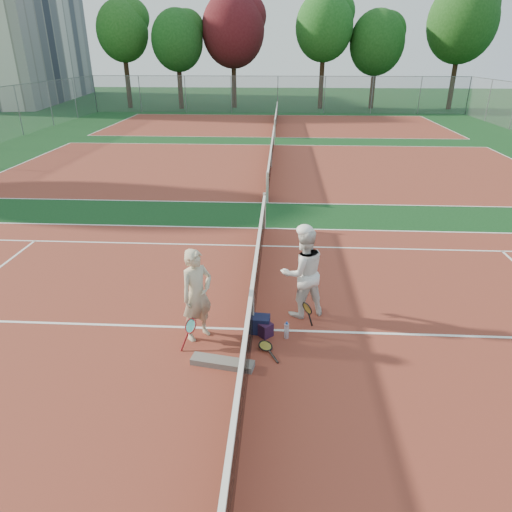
{
  "coord_description": "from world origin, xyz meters",
  "views": [
    {
      "loc": [
        0.48,
        -7.36,
        4.85
      ],
      "look_at": [
        0.0,
        1.1,
        1.05
      ],
      "focal_mm": 32.0,
      "sensor_mm": 36.0,
      "label": 1
    }
  ],
  "objects_px": {
    "player_a": "(197,295)",
    "sports_bag_purple": "(264,328)",
    "racket_red": "(191,333)",
    "sports_bag_navy": "(259,324)",
    "water_bottle": "(287,331)",
    "racket_spare": "(265,347)",
    "player_b": "(303,272)",
    "apartment_block": "(10,24)",
    "racket_black_held": "(307,316)",
    "net_main": "(253,306)"
  },
  "relations": [
    {
      "from": "player_b",
      "to": "racket_black_held",
      "type": "height_order",
      "value": "player_b"
    },
    {
      "from": "racket_black_held",
      "to": "water_bottle",
      "type": "distance_m",
      "value": 0.53
    },
    {
      "from": "player_a",
      "to": "apartment_block",
      "type": "bearing_deg",
      "value": 75.07
    },
    {
      "from": "racket_black_held",
      "to": "sports_bag_purple",
      "type": "distance_m",
      "value": 0.86
    },
    {
      "from": "player_b",
      "to": "sports_bag_purple",
      "type": "height_order",
      "value": "player_b"
    },
    {
      "from": "sports_bag_purple",
      "to": "player_a",
      "type": "bearing_deg",
      "value": -174.38
    },
    {
      "from": "apartment_block",
      "to": "player_b",
      "type": "xyz_separation_m",
      "value": [
        28.94,
        -43.35,
        -6.58
      ]
    },
    {
      "from": "racket_black_held",
      "to": "player_a",
      "type": "bearing_deg",
      "value": -30.57
    },
    {
      "from": "racket_red",
      "to": "sports_bag_navy",
      "type": "xyz_separation_m",
      "value": [
        1.19,
        0.5,
        -0.09
      ]
    },
    {
      "from": "sports_bag_navy",
      "to": "water_bottle",
      "type": "height_order",
      "value": "sports_bag_navy"
    },
    {
      "from": "net_main",
      "to": "apartment_block",
      "type": "height_order",
      "value": "apartment_block"
    },
    {
      "from": "player_b",
      "to": "racket_black_held",
      "type": "bearing_deg",
      "value": 77.03
    },
    {
      "from": "apartment_block",
      "to": "sports_bag_purple",
      "type": "distance_m",
      "value": 52.91
    },
    {
      "from": "player_a",
      "to": "water_bottle",
      "type": "xyz_separation_m",
      "value": [
        1.62,
        0.03,
        -0.73
      ]
    },
    {
      "from": "apartment_block",
      "to": "player_b",
      "type": "distance_m",
      "value": 52.54
    },
    {
      "from": "player_a",
      "to": "sports_bag_purple",
      "type": "bearing_deg",
      "value": -40.7
    },
    {
      "from": "water_bottle",
      "to": "racket_red",
      "type": "bearing_deg",
      "value": -169.69
    },
    {
      "from": "apartment_block",
      "to": "racket_spare",
      "type": "relative_size",
      "value": 36.69
    },
    {
      "from": "sports_bag_navy",
      "to": "apartment_block",
      "type": "bearing_deg",
      "value": 122.54
    },
    {
      "from": "net_main",
      "to": "sports_bag_purple",
      "type": "height_order",
      "value": "net_main"
    },
    {
      "from": "net_main",
      "to": "player_a",
      "type": "xyz_separation_m",
      "value": [
        -0.98,
        -0.27,
        0.37
      ]
    },
    {
      "from": "sports_bag_purple",
      "to": "water_bottle",
      "type": "xyz_separation_m",
      "value": [
        0.43,
        -0.09,
        0.02
      ]
    },
    {
      "from": "racket_red",
      "to": "sports_bag_navy",
      "type": "distance_m",
      "value": 1.29
    },
    {
      "from": "racket_red",
      "to": "player_a",
      "type": "bearing_deg",
      "value": 18.91
    },
    {
      "from": "racket_spare",
      "to": "player_b",
      "type": "bearing_deg",
      "value": -57.6
    },
    {
      "from": "sports_bag_navy",
      "to": "sports_bag_purple",
      "type": "xyz_separation_m",
      "value": [
        0.1,
        -0.09,
        -0.03
      ]
    },
    {
      "from": "apartment_block",
      "to": "net_main",
      "type": "bearing_deg",
      "value": -57.53
    },
    {
      "from": "sports_bag_navy",
      "to": "sports_bag_purple",
      "type": "distance_m",
      "value": 0.14
    },
    {
      "from": "racket_black_held",
      "to": "net_main",
      "type": "bearing_deg",
      "value": -35.61
    },
    {
      "from": "sports_bag_purple",
      "to": "water_bottle",
      "type": "relative_size",
      "value": 1.09
    },
    {
      "from": "player_a",
      "to": "sports_bag_navy",
      "type": "height_order",
      "value": "player_a"
    },
    {
      "from": "racket_red",
      "to": "sports_bag_navy",
      "type": "relative_size",
      "value": 1.24
    },
    {
      "from": "water_bottle",
      "to": "racket_spare",
      "type": "bearing_deg",
      "value": -135.42
    },
    {
      "from": "racket_spare",
      "to": "sports_bag_purple",
      "type": "bearing_deg",
      "value": -22.65
    },
    {
      "from": "racket_spare",
      "to": "sports_bag_purple",
      "type": "height_order",
      "value": "sports_bag_purple"
    },
    {
      "from": "racket_red",
      "to": "racket_spare",
      "type": "xyz_separation_m",
      "value": [
        1.34,
        -0.06,
        -0.21
      ]
    },
    {
      "from": "sports_bag_navy",
      "to": "player_a",
      "type": "bearing_deg",
      "value": -169.08
    },
    {
      "from": "player_b",
      "to": "racket_spare",
      "type": "distance_m",
      "value": 1.68
    },
    {
      "from": "player_b",
      "to": "racket_black_held",
      "type": "xyz_separation_m",
      "value": [
        0.08,
        -0.56,
        -0.64
      ]
    },
    {
      "from": "player_b",
      "to": "water_bottle",
      "type": "xyz_separation_m",
      "value": [
        -0.3,
        -0.89,
        -0.77
      ]
    },
    {
      "from": "net_main",
      "to": "racket_red",
      "type": "relative_size",
      "value": 21.21
    },
    {
      "from": "player_b",
      "to": "racket_red",
      "type": "xyz_separation_m",
      "value": [
        -2.01,
        -1.2,
        -0.66
      ]
    },
    {
      "from": "sports_bag_purple",
      "to": "water_bottle",
      "type": "height_order",
      "value": "water_bottle"
    },
    {
      "from": "net_main",
      "to": "racket_black_held",
      "type": "distance_m",
      "value": 1.05
    },
    {
      "from": "racket_red",
      "to": "racket_spare",
      "type": "distance_m",
      "value": 1.36
    },
    {
      "from": "player_b",
      "to": "sports_bag_navy",
      "type": "bearing_deg",
      "value": 19.27
    },
    {
      "from": "apartment_block",
      "to": "sports_bag_navy",
      "type": "bearing_deg",
      "value": -57.46
    },
    {
      "from": "apartment_block",
      "to": "racket_black_held",
      "type": "bearing_deg",
      "value": -56.54
    },
    {
      "from": "racket_spare",
      "to": "sports_bag_purple",
      "type": "distance_m",
      "value": 0.47
    },
    {
      "from": "racket_red",
      "to": "racket_spare",
      "type": "bearing_deg",
      "value": -56.02
    }
  ]
}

